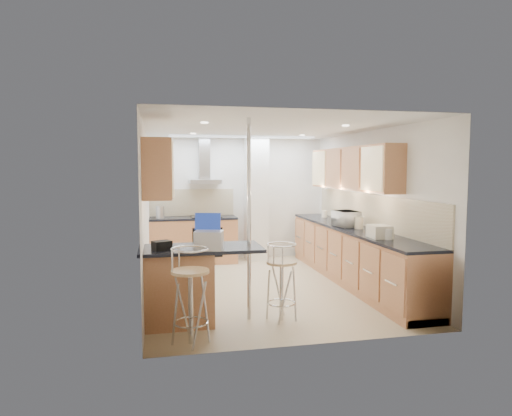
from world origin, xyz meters
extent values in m
plane|color=#D3B68D|center=(0.00, 0.00, 0.00)|extent=(4.80, 4.80, 0.00)
cube|color=silver|center=(0.00, 2.40, 1.25)|extent=(3.60, 0.04, 2.50)
cube|color=silver|center=(0.00, -2.40, 1.25)|extent=(3.60, 0.04, 2.50)
cube|color=silver|center=(-1.80, 0.00, 1.25)|extent=(0.04, 4.80, 2.50)
cube|color=silver|center=(1.80, 0.00, 1.25)|extent=(0.04, 4.80, 2.50)
cube|color=white|center=(0.00, 0.00, 2.50)|extent=(3.60, 4.80, 0.02)
cube|color=#B57648|center=(1.63, 0.40, 1.88)|extent=(0.34, 3.00, 0.72)
cube|color=#B57648|center=(-1.63, -1.35, 1.88)|extent=(0.34, 0.62, 0.72)
cube|color=beige|center=(1.79, 0.00, 1.18)|extent=(0.03, 4.40, 0.56)
cube|color=beige|center=(-0.95, 2.38, 1.18)|extent=(1.70, 0.03, 0.56)
cube|color=white|center=(0.35, 2.20, 1.25)|extent=(0.45, 0.40, 2.50)
cube|color=#ADAFB2|center=(-0.70, 2.15, 1.62)|extent=(0.62, 0.48, 0.08)
cube|color=#ADAFB2|center=(-0.70, 2.29, 2.06)|extent=(0.22, 0.20, 0.88)
cylinder|color=silver|center=(-0.53, -1.45, 1.25)|extent=(0.05, 0.05, 2.50)
cube|color=black|center=(-0.70, 1.79, 0.45)|extent=(0.58, 0.02, 0.58)
cube|color=black|center=(-0.70, 2.10, 0.93)|extent=(0.58, 0.50, 0.02)
cube|color=tan|center=(0.00, 1.80, 2.48)|extent=(2.80, 0.35, 0.02)
cube|color=#B57648|center=(1.50, 0.00, 0.44)|extent=(0.60, 4.40, 0.88)
cube|color=black|center=(1.50, 0.00, 0.90)|extent=(0.63, 4.40, 0.04)
cube|color=#B57648|center=(-0.95, 2.10, 0.44)|extent=(1.70, 0.60, 0.88)
cube|color=black|center=(-0.95, 2.10, 0.90)|extent=(1.70, 0.63, 0.04)
cube|color=#B57648|center=(-1.12, -1.45, 0.45)|extent=(1.35, 0.62, 0.90)
cube|color=black|center=(-1.12, -1.45, 0.92)|extent=(1.47, 0.72, 0.04)
imported|color=white|center=(1.42, 0.07, 1.05)|extent=(0.37, 0.51, 0.26)
cube|color=#A8AAB0|center=(-1.05, -1.66, 1.05)|extent=(0.37, 0.31, 0.22)
cube|color=black|center=(-1.59, -1.58, 1.00)|extent=(0.25, 0.22, 0.11)
cylinder|color=silver|center=(1.53, 0.27, 1.02)|extent=(0.13, 0.13, 0.20)
cylinder|color=silver|center=(1.57, 1.50, 0.99)|extent=(0.14, 0.14, 0.14)
cylinder|color=#B8B093|center=(1.51, -0.19, 1.02)|extent=(0.18, 0.18, 0.19)
cylinder|color=white|center=(1.43, -1.30, 0.99)|extent=(0.13, 0.13, 0.15)
cube|color=silver|center=(1.39, -1.13, 1.01)|extent=(0.28, 0.35, 0.18)
cylinder|color=#ADAFB2|center=(-1.59, 1.98, 1.04)|extent=(0.16, 0.16, 0.24)
camera|label=1|loc=(-1.62, -6.92, 1.90)|focal=32.00mm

